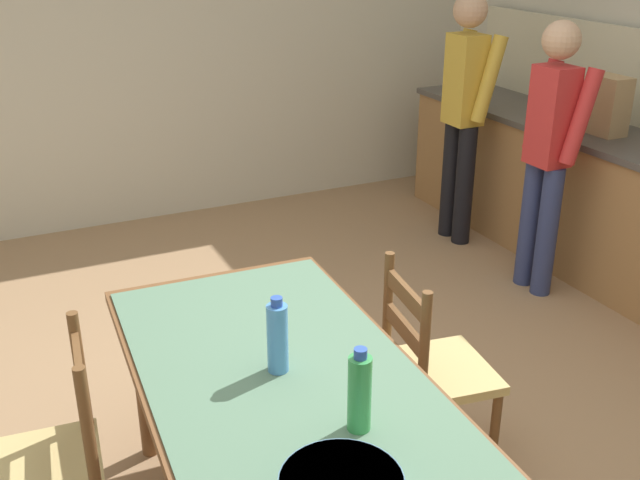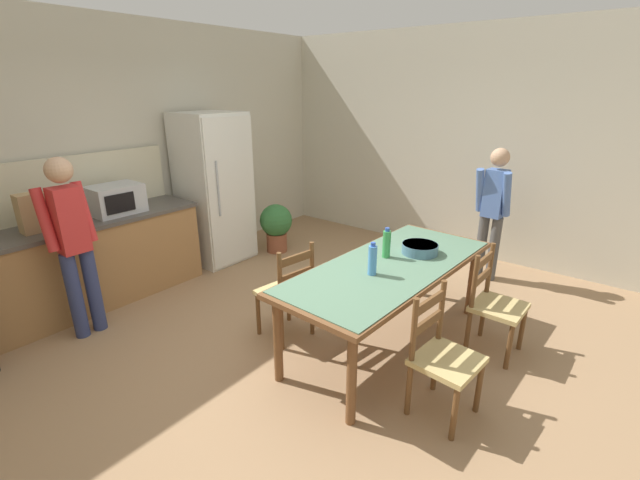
# 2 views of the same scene
# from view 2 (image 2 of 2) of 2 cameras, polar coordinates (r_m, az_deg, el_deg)

# --- Properties ---
(ground_plane) EXTENTS (8.32, 8.32, 0.00)m
(ground_plane) POSITION_cam_2_polar(r_m,az_deg,el_deg) (3.89, -3.48, -14.29)
(ground_plane) COLOR #9E7A56
(wall_back) EXTENTS (6.52, 0.12, 2.90)m
(wall_back) POSITION_cam_2_polar(r_m,az_deg,el_deg) (5.43, -25.72, 10.24)
(wall_back) COLOR beige
(wall_back) RESTS_ON ground
(wall_right) EXTENTS (0.12, 5.20, 2.90)m
(wall_right) POSITION_cam_2_polar(r_m,az_deg,el_deg) (6.08, 17.50, 12.12)
(wall_right) COLOR beige
(wall_right) RESTS_ON ground
(kitchen_counter) EXTENTS (3.25, 0.66, 0.91)m
(kitchen_counter) POSITION_cam_2_polar(r_m,az_deg,el_deg) (4.88, -33.36, -4.23)
(kitchen_counter) COLOR #9E7042
(kitchen_counter) RESTS_ON ground
(counter_splashback) EXTENTS (3.21, 0.03, 0.60)m
(counter_splashback) POSITION_cam_2_polar(r_m,az_deg,el_deg) (4.96, -36.19, 4.78)
(counter_splashback) COLOR beige
(counter_splashback) RESTS_ON kitchen_counter
(refrigerator) EXTENTS (0.75, 0.73, 1.88)m
(refrigerator) POSITION_cam_2_polar(r_m,az_deg,el_deg) (5.63, -13.90, 6.62)
(refrigerator) COLOR silver
(refrigerator) RESTS_ON ground
(microwave) EXTENTS (0.50, 0.39, 0.30)m
(microwave) POSITION_cam_2_polar(r_m,az_deg,el_deg) (4.97, -25.61, 4.93)
(microwave) COLOR #B2B7BC
(microwave) RESTS_ON kitchen_counter
(paper_bag) EXTENTS (0.24, 0.16, 0.36)m
(paper_bag) POSITION_cam_2_polar(r_m,az_deg,el_deg) (4.69, -33.92, 3.02)
(paper_bag) COLOR tan
(paper_bag) RESTS_ON kitchen_counter
(dining_table) EXTENTS (2.22, 1.00, 0.76)m
(dining_table) POSITION_cam_2_polar(r_m,az_deg,el_deg) (3.69, 9.27, -4.24)
(dining_table) COLOR brown
(dining_table) RESTS_ON ground
(bottle_near_centre) EXTENTS (0.07, 0.07, 0.27)m
(bottle_near_centre) POSITION_cam_2_polar(r_m,az_deg,el_deg) (3.40, 7.01, -2.63)
(bottle_near_centre) COLOR #4C8ED6
(bottle_near_centre) RESTS_ON dining_table
(bottle_off_centre) EXTENTS (0.07, 0.07, 0.27)m
(bottle_off_centre) POSITION_cam_2_polar(r_m,az_deg,el_deg) (3.75, 8.87, -0.49)
(bottle_off_centre) COLOR green
(bottle_off_centre) RESTS_ON dining_table
(serving_bowl) EXTENTS (0.32, 0.32, 0.09)m
(serving_bowl) POSITION_cam_2_polar(r_m,az_deg,el_deg) (3.92, 13.17, -1.04)
(serving_bowl) COLOR slate
(serving_bowl) RESTS_ON dining_table
(chair_side_near_right) EXTENTS (0.43, 0.41, 0.91)m
(chair_side_near_right) POSITION_cam_2_polar(r_m,az_deg,el_deg) (3.93, 22.24, -7.96)
(chair_side_near_right) COLOR brown
(chair_side_near_right) RESTS_ON ground
(chair_side_far_left) EXTENTS (0.47, 0.46, 0.91)m
(chair_side_far_left) POSITION_cam_2_polar(r_m,az_deg,el_deg) (3.86, -4.39, -6.98)
(chair_side_far_left) COLOR brown
(chair_side_far_left) RESTS_ON ground
(chair_side_near_left) EXTENTS (0.46, 0.44, 0.91)m
(chair_side_near_left) POSITION_cam_2_polar(r_m,az_deg,el_deg) (3.13, 16.00, -14.77)
(chair_side_near_left) COLOR brown
(chair_side_near_left) RESTS_ON ground
(person_at_counter) EXTENTS (0.41, 0.28, 1.64)m
(person_at_counter) POSITION_cam_2_polar(r_m,az_deg,el_deg) (4.29, -30.09, 0.05)
(person_at_counter) COLOR navy
(person_at_counter) RESTS_ON ground
(person_by_table) EXTENTS (0.28, 0.40, 1.54)m
(person_by_table) POSITION_cam_2_polar(r_m,az_deg,el_deg) (5.26, 22.03, 3.97)
(person_by_table) COLOR #4C4C4C
(person_by_table) RESTS_ON ground
(potted_plant) EXTENTS (0.44, 0.44, 0.67)m
(potted_plant) POSITION_cam_2_polar(r_m,az_deg,el_deg) (5.89, -5.87, 2.06)
(potted_plant) COLOR brown
(potted_plant) RESTS_ON ground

